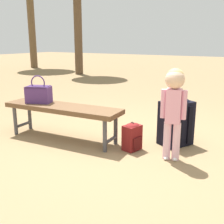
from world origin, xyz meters
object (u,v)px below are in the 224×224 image
object	(u,v)px
handbag	(39,93)
backpack_large	(176,120)
park_bench	(62,110)
child_standing	(174,100)
backpack_small	(132,136)

from	to	relation	value
handbag	backpack_large	size ratio (longest dim) A/B	0.59
park_bench	child_standing	world-z (taller)	child_standing
park_bench	handbag	xyz separation A→B (m)	(-0.38, -0.02, 0.18)
child_standing	park_bench	bearing A→B (deg)	-176.14
child_standing	backpack_large	size ratio (longest dim) A/B	1.58
child_standing	backpack_large	xyz separation A→B (m)	(-0.12, 0.48, -0.35)
park_bench	child_standing	bearing A→B (deg)	3.86
backpack_small	child_standing	bearing A→B (deg)	-3.32
backpack_small	handbag	bearing A→B (deg)	-173.57
backpack_large	backpack_small	xyz separation A→B (m)	(-0.37, -0.45, -0.14)
park_bench	backpack_large	bearing A→B (deg)	23.39
park_bench	backpack_small	world-z (taller)	park_bench
child_standing	backpack_small	bearing A→B (deg)	176.68
handbag	backpack_small	xyz separation A→B (m)	(1.33, 0.15, -0.40)
child_standing	handbag	bearing A→B (deg)	-176.19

